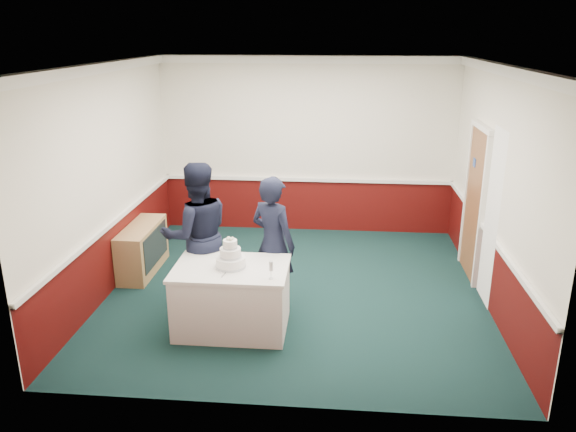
# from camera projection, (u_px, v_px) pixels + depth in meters

# --- Properties ---
(ground) EXTENTS (5.00, 5.00, 0.00)m
(ground) POSITION_uv_depth(u_px,v_px,m) (296.00, 290.00, 7.67)
(ground) COLOR black
(ground) RESTS_ON ground
(room_shell) EXTENTS (5.00, 5.00, 3.00)m
(room_shell) POSITION_uv_depth(u_px,v_px,m) (305.00, 140.00, 7.63)
(room_shell) COLOR silver
(room_shell) RESTS_ON ground
(sideboard) EXTENTS (0.41, 1.20, 0.70)m
(sideboard) POSITION_uv_depth(u_px,v_px,m) (143.00, 249.00, 8.18)
(sideboard) COLOR #9B704B
(sideboard) RESTS_ON ground
(cake_table) EXTENTS (1.32, 0.92, 0.79)m
(cake_table) POSITION_uv_depth(u_px,v_px,m) (232.00, 297.00, 6.58)
(cake_table) COLOR white
(cake_table) RESTS_ON ground
(wedding_cake) EXTENTS (0.35, 0.35, 0.36)m
(wedding_cake) POSITION_uv_depth(u_px,v_px,m) (231.00, 258.00, 6.42)
(wedding_cake) COLOR white
(wedding_cake) RESTS_ON cake_table
(cake_knife) EXTENTS (0.05, 0.22, 0.00)m
(cake_knife) POSITION_uv_depth(u_px,v_px,m) (225.00, 274.00, 6.27)
(cake_knife) COLOR silver
(cake_knife) RESTS_ON cake_table
(champagne_flute) EXTENTS (0.05, 0.05, 0.21)m
(champagne_flute) POSITION_uv_depth(u_px,v_px,m) (271.00, 267.00, 6.11)
(champagne_flute) COLOR silver
(champagne_flute) RESTS_ON cake_table
(person_man) EXTENTS (1.12, 1.02, 1.87)m
(person_man) POSITION_uv_depth(u_px,v_px,m) (197.00, 235.00, 7.05)
(person_man) COLOR black
(person_man) RESTS_ON ground
(person_woman) EXTENTS (0.75, 0.68, 1.73)m
(person_woman) POSITION_uv_depth(u_px,v_px,m) (273.00, 243.00, 6.96)
(person_woman) COLOR black
(person_woman) RESTS_ON ground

